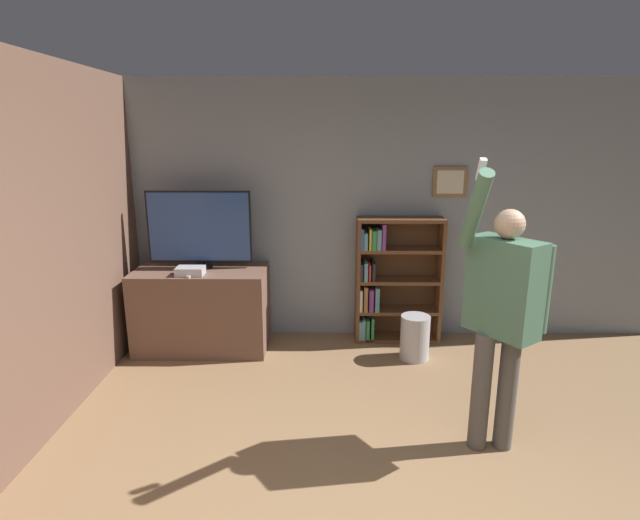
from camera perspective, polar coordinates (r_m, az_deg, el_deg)
name	(u,v)px	position (r m, az deg, el deg)	size (l,w,h in m)	color
wall_back	(364,212)	(5.28, 5.10, 5.49)	(6.82, 0.09, 2.70)	gray
wall_side_brick	(51,245)	(4.19, -28.37, 1.47)	(0.06, 4.80, 2.70)	brown
tv_ledge	(203,309)	(5.25, -13.27, -5.45)	(1.31, 0.68, 0.83)	brown
television	(200,229)	(5.11, -13.60, 3.52)	(1.03, 0.22, 0.78)	black
game_console	(190,271)	(4.93, -14.60, -1.23)	(0.26, 0.18, 0.08)	silver
remote_loose	(192,275)	(4.89, -14.43, -1.70)	(0.08, 0.14, 0.02)	white
bookshelf	(390,280)	(5.29, 8.05, -2.26)	(0.89, 0.28, 1.32)	brown
person	(502,309)	(3.51, 20.09, -5.24)	(0.61, 0.58, 2.02)	#56514C
waste_bin	(415,337)	(5.01, 10.79, -8.67)	(0.28, 0.28, 0.44)	#B7B7BC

